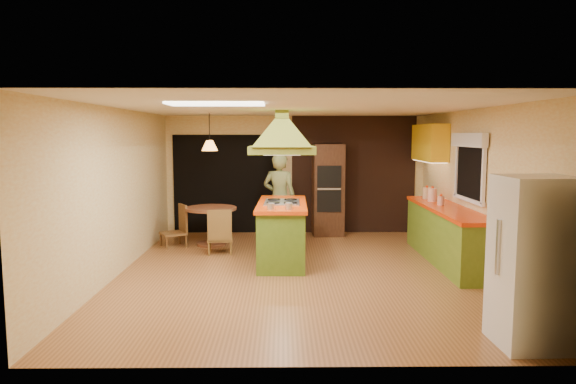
{
  "coord_description": "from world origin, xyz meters",
  "views": [
    {
      "loc": [
        -0.27,
        -7.71,
        2.11
      ],
      "look_at": [
        -0.18,
        0.8,
        1.15
      ],
      "focal_mm": 32.0,
      "sensor_mm": 36.0,
      "label": 1
    }
  ],
  "objects_px": {
    "kitchen_island": "(282,231)",
    "man": "(280,199)",
    "wall_oven": "(328,190)",
    "refrigerator": "(534,262)",
    "dining_table": "(211,219)",
    "canister_large": "(432,195)"
  },
  "relations": [
    {
      "from": "kitchen_island",
      "to": "man",
      "type": "height_order",
      "value": "man"
    },
    {
      "from": "man",
      "to": "canister_large",
      "type": "bearing_deg",
      "value": -179.03
    },
    {
      "from": "wall_oven",
      "to": "refrigerator",
      "type": "bearing_deg",
      "value": -77.75
    },
    {
      "from": "wall_oven",
      "to": "dining_table",
      "type": "bearing_deg",
      "value": -159.25
    },
    {
      "from": "kitchen_island",
      "to": "dining_table",
      "type": "bearing_deg",
      "value": 138.85
    },
    {
      "from": "man",
      "to": "refrigerator",
      "type": "xyz_separation_m",
      "value": [
        2.55,
        -4.81,
        -0.03
      ]
    },
    {
      "from": "man",
      "to": "wall_oven",
      "type": "bearing_deg",
      "value": -122.61
    },
    {
      "from": "canister_large",
      "to": "refrigerator",
      "type": "bearing_deg",
      "value": -92.5
    },
    {
      "from": "kitchen_island",
      "to": "man",
      "type": "distance_m",
      "value": 1.4
    },
    {
      "from": "refrigerator",
      "to": "canister_large",
      "type": "height_order",
      "value": "refrigerator"
    },
    {
      "from": "man",
      "to": "kitchen_island",
      "type": "bearing_deg",
      "value": 107.57
    },
    {
      "from": "wall_oven",
      "to": "kitchen_island",
      "type": "bearing_deg",
      "value": -115.93
    },
    {
      "from": "man",
      "to": "dining_table",
      "type": "bearing_deg",
      "value": 20.06
    },
    {
      "from": "man",
      "to": "refrigerator",
      "type": "bearing_deg",
      "value": 133.36
    },
    {
      "from": "man",
      "to": "refrigerator",
      "type": "height_order",
      "value": "man"
    },
    {
      "from": "man",
      "to": "wall_oven",
      "type": "height_order",
      "value": "wall_oven"
    },
    {
      "from": "refrigerator",
      "to": "wall_oven",
      "type": "bearing_deg",
      "value": 103.48
    },
    {
      "from": "wall_oven",
      "to": "dining_table",
      "type": "height_order",
      "value": "wall_oven"
    },
    {
      "from": "kitchen_island",
      "to": "wall_oven",
      "type": "height_order",
      "value": "wall_oven"
    },
    {
      "from": "refrigerator",
      "to": "dining_table",
      "type": "xyz_separation_m",
      "value": [
        -3.85,
        4.71,
        -0.34
      ]
    },
    {
      "from": "refrigerator",
      "to": "canister_large",
      "type": "relative_size",
      "value": 7.37
    },
    {
      "from": "wall_oven",
      "to": "canister_large",
      "type": "bearing_deg",
      "value": -45.91
    }
  ]
}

